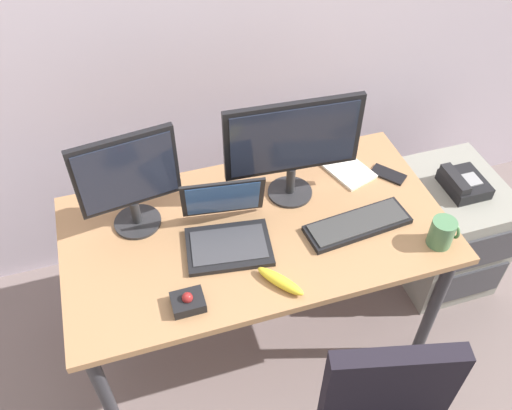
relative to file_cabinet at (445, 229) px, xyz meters
name	(u,v)px	position (x,y,z in m)	size (l,w,h in m)	color
ground_plane	(256,330)	(-1.00, -0.10, -0.29)	(8.00, 8.00, 0.00)	#71615F
desk	(256,240)	(-1.00, -0.10, 0.37)	(1.46, 0.78, 0.73)	#A1744C
file_cabinet	(445,229)	(0.00, 0.00, 0.00)	(0.42, 0.53, 0.58)	gray
desk_phone	(463,183)	(-0.01, -0.02, 0.33)	(0.17, 0.20, 0.09)	black
monitor_main	(293,144)	(-0.82, 0.04, 0.70)	(0.53, 0.18, 0.44)	#262628
monitor_side	(128,179)	(-1.43, 0.06, 0.67)	(0.37, 0.18, 0.42)	#262628
keyboard	(358,224)	(-0.63, -0.21, 0.46)	(0.42, 0.18, 0.03)	black
laptop	(227,229)	(-1.12, -0.12, 0.50)	(0.35, 0.33, 0.23)	black
trackball_mouse	(188,302)	(-1.33, -0.37, 0.47)	(0.11, 0.09, 0.07)	black
coffee_mug	(442,232)	(-0.38, -0.37, 0.50)	(0.10, 0.09, 0.12)	#4A7850
paper_notepad	(348,170)	(-0.54, 0.09, 0.45)	(0.15, 0.21, 0.01)	white
cell_phone	(388,174)	(-0.38, 0.02, 0.45)	(0.07, 0.14, 0.01)	black
banana	(280,281)	(-1.00, -0.38, 0.46)	(0.19, 0.04, 0.04)	yellow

